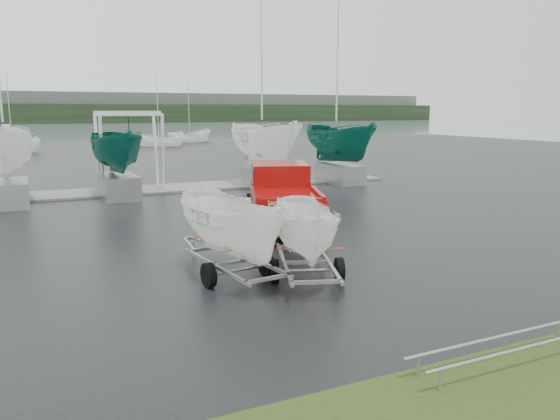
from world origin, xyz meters
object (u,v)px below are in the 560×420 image
at_px(pickup_truck, 281,193).
at_px(boat_hoist, 129,140).
at_px(trailer_hitched, 307,184).
at_px(trailer_parked, 233,171).

relative_size(pickup_truck, boat_hoist, 1.69).
xyz_separation_m(trailer_hitched, trailer_parked, (-1.61, 0.76, 0.31)).
xyz_separation_m(pickup_truck, trailer_parked, (-3.97, -5.66, 1.57)).
xyz_separation_m(trailer_parked, boat_hoist, (0.42, 16.28, -0.05)).
distance_m(pickup_truck, trailer_hitched, 6.95).
bearing_deg(trailer_parked, boat_hoist, 81.78).
xyz_separation_m(trailer_hitched, boat_hoist, (-1.19, 17.04, 0.26)).
bearing_deg(trailer_parked, pickup_truck, 48.23).
height_order(trailer_hitched, trailer_parked, trailer_parked).
bearing_deg(pickup_truck, boat_hoist, 128.61).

